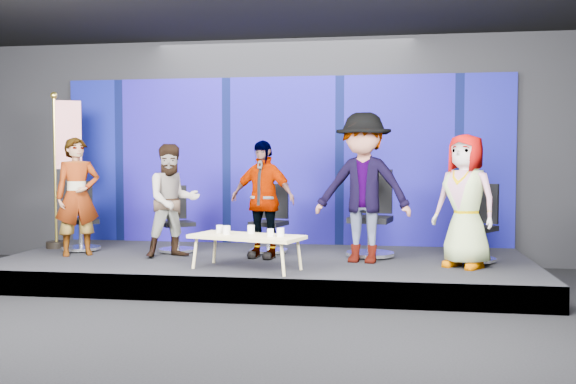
# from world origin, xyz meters

# --- Properties ---
(ground) EXTENTS (10.00, 10.00, 0.00)m
(ground) POSITION_xyz_m (0.00, 0.00, 0.00)
(ground) COLOR black
(ground) RESTS_ON ground
(room_walls) EXTENTS (10.02, 8.02, 3.51)m
(room_walls) POSITION_xyz_m (0.00, 0.00, 2.43)
(room_walls) COLOR black
(room_walls) RESTS_ON ground
(riser) EXTENTS (7.00, 3.00, 0.30)m
(riser) POSITION_xyz_m (0.00, 2.50, 0.15)
(riser) COLOR black
(riser) RESTS_ON ground
(backdrop) EXTENTS (7.00, 0.08, 2.60)m
(backdrop) POSITION_xyz_m (0.00, 3.95, 1.60)
(backdrop) COLOR #08115E
(backdrop) RESTS_ON riser
(chair_a) EXTENTS (0.79, 0.79, 1.00)m
(chair_a) POSITION_xyz_m (-2.79, 2.75, 0.63)
(chair_a) COLOR silver
(chair_a) RESTS_ON riser
(panelist_a) EXTENTS (0.71, 0.66, 1.62)m
(panelist_a) POSITION_xyz_m (-2.59, 2.29, 1.11)
(panelist_a) COLOR black
(panelist_a) RESTS_ON riser
(chair_b) EXTENTS (0.74, 0.74, 0.94)m
(chair_b) POSITION_xyz_m (-1.35, 2.81, 0.61)
(chair_b) COLOR silver
(chair_b) RESTS_ON riser
(panelist_b) EXTENTS (0.94, 0.90, 1.53)m
(panelist_b) POSITION_xyz_m (-1.24, 2.33, 1.07)
(panelist_b) COLOR black
(panelist_b) RESTS_ON riser
(chair_c) EXTENTS (0.67, 0.67, 0.97)m
(chair_c) POSITION_xyz_m (-0.02, 2.95, 0.62)
(chair_c) COLOR silver
(chair_c) RESTS_ON riser
(panelist_c) EXTENTS (0.99, 0.61, 1.58)m
(panelist_c) POSITION_xyz_m (-0.03, 2.45, 1.09)
(panelist_c) COLOR black
(panelist_c) RESTS_ON riser
(chair_d) EXTENTS (0.78, 0.78, 1.18)m
(chair_d) POSITION_xyz_m (1.41, 2.80, 0.69)
(chair_d) COLOR silver
(chair_d) RESTS_ON riser
(panelist_d) EXTENTS (1.35, 0.93, 1.92)m
(panelist_d) POSITION_xyz_m (1.31, 2.30, 1.26)
(panelist_d) COLOR black
(panelist_d) RESTS_ON riser
(chair_e) EXTENTS (0.79, 0.79, 1.01)m
(chair_e) POSITION_xyz_m (2.76, 2.56, 0.63)
(chair_e) COLOR silver
(chair_e) RESTS_ON riser
(panelist_e) EXTENTS (0.95, 0.88, 1.63)m
(panelist_e) POSITION_xyz_m (2.57, 2.10, 1.12)
(panelist_e) COLOR black
(panelist_e) RESTS_ON riser
(coffee_table) EXTENTS (1.46, 0.94, 0.42)m
(coffee_table) POSITION_xyz_m (-0.04, 1.54, 0.68)
(coffee_table) COLOR tan
(coffee_table) RESTS_ON riser
(mug_a) EXTENTS (0.08, 0.08, 0.10)m
(mug_a) POSITION_xyz_m (-0.42, 1.69, 0.76)
(mug_a) COLOR silver
(mug_a) RESTS_ON coffee_table
(mug_b) EXTENTS (0.09, 0.09, 0.11)m
(mug_b) POSITION_xyz_m (-0.30, 1.55, 0.77)
(mug_b) COLOR silver
(mug_b) RESTS_ON coffee_table
(mug_c) EXTENTS (0.09, 0.09, 0.10)m
(mug_c) POSITION_xyz_m (-0.02, 1.68, 0.77)
(mug_c) COLOR silver
(mug_c) RESTS_ON coffee_table
(mug_d) EXTENTS (0.08, 0.08, 0.09)m
(mug_d) POSITION_xyz_m (0.27, 1.43, 0.76)
(mug_d) COLOR silver
(mug_d) RESTS_ON coffee_table
(mug_e) EXTENTS (0.09, 0.09, 0.10)m
(mug_e) POSITION_xyz_m (0.38, 1.44, 0.77)
(mug_e) COLOR silver
(mug_e) RESTS_ON coffee_table
(flag_stand) EXTENTS (0.51, 0.34, 2.32)m
(flag_stand) POSITION_xyz_m (-3.14, 2.96, 1.53)
(flag_stand) COLOR black
(flag_stand) RESTS_ON riser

